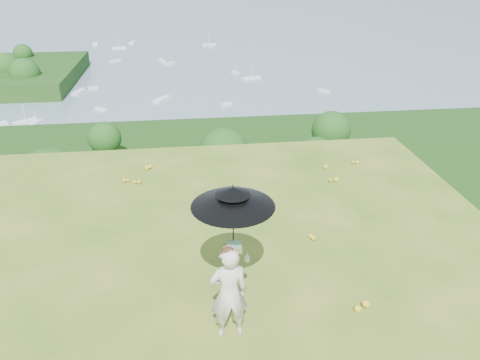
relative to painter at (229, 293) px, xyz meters
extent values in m
plane|color=#3F6B1E|center=(-0.81, 0.96, -0.81)|extent=(14.00, 14.00, 0.00)
cube|color=#113B10|center=(-0.81, 35.96, -29.81)|extent=(140.00, 56.00, 22.00)
cube|color=gray|center=(-0.81, 75.96, -36.81)|extent=(170.00, 28.00, 8.00)
plane|color=slate|center=(-0.81, 240.96, -34.81)|extent=(700.00, 700.00, 0.00)
imported|color=silver|center=(0.00, 0.00, 0.00)|extent=(0.63, 0.44, 1.62)
camera|label=1|loc=(-0.51, -5.54, 4.65)|focal=35.00mm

